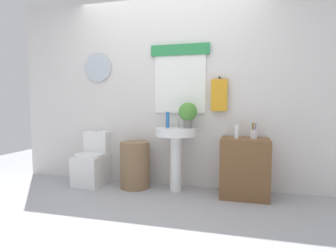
{
  "coord_description": "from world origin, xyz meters",
  "views": [
    {
      "loc": [
        0.94,
        -2.48,
        1.1
      ],
      "look_at": [
        0.08,
        0.8,
        0.83
      ],
      "focal_mm": 29.47,
      "sensor_mm": 36.0,
      "label": 1
    }
  ],
  "objects_px": {
    "soap_bottle": "(168,120)",
    "lotion_bottle": "(237,132)",
    "potted_plant": "(188,113)",
    "pedestal_sink": "(176,144)",
    "toilet": "(93,163)",
    "toothbrush_cup": "(254,134)",
    "laundry_hamper": "(135,165)",
    "wooden_cabinet": "(245,168)"
  },
  "relations": [
    {
      "from": "laundry_hamper",
      "to": "toothbrush_cup",
      "type": "distance_m",
      "value": 1.55
    },
    {
      "from": "toilet",
      "to": "pedestal_sink",
      "type": "xyz_separation_m",
      "value": [
        1.18,
        -0.03,
        0.32
      ]
    },
    {
      "from": "pedestal_sink",
      "to": "lotion_bottle",
      "type": "xyz_separation_m",
      "value": [
        0.74,
        -0.04,
        0.18
      ]
    },
    {
      "from": "laundry_hamper",
      "to": "toothbrush_cup",
      "type": "relative_size",
      "value": 3.27
    },
    {
      "from": "soap_bottle",
      "to": "lotion_bottle",
      "type": "xyz_separation_m",
      "value": [
        0.86,
        -0.09,
        -0.12
      ]
    },
    {
      "from": "potted_plant",
      "to": "pedestal_sink",
      "type": "bearing_deg",
      "value": -156.8
    },
    {
      "from": "toilet",
      "to": "laundry_hamper",
      "type": "bearing_deg",
      "value": -2.87
    },
    {
      "from": "lotion_bottle",
      "to": "laundry_hamper",
      "type": "bearing_deg",
      "value": 178.22
    },
    {
      "from": "pedestal_sink",
      "to": "soap_bottle",
      "type": "xyz_separation_m",
      "value": [
        -0.12,
        0.05,
        0.3
      ]
    },
    {
      "from": "toothbrush_cup",
      "to": "soap_bottle",
      "type": "bearing_deg",
      "value": 178.36
    },
    {
      "from": "soap_bottle",
      "to": "potted_plant",
      "type": "xyz_separation_m",
      "value": [
        0.26,
        0.01,
        0.09
      ]
    },
    {
      "from": "lotion_bottle",
      "to": "toothbrush_cup",
      "type": "bearing_deg",
      "value": 17.14
    },
    {
      "from": "lotion_bottle",
      "to": "toothbrush_cup",
      "type": "relative_size",
      "value": 0.88
    },
    {
      "from": "soap_bottle",
      "to": "toothbrush_cup",
      "type": "bearing_deg",
      "value": -1.64
    },
    {
      "from": "toilet",
      "to": "potted_plant",
      "type": "xyz_separation_m",
      "value": [
        1.32,
        0.03,
        0.71
      ]
    },
    {
      "from": "toilet",
      "to": "wooden_cabinet",
      "type": "bearing_deg",
      "value": -0.9
    },
    {
      "from": "laundry_hamper",
      "to": "toothbrush_cup",
      "type": "bearing_deg",
      "value": 0.77
    },
    {
      "from": "laundry_hamper",
      "to": "pedestal_sink",
      "type": "bearing_deg",
      "value": 0.0
    },
    {
      "from": "laundry_hamper",
      "to": "soap_bottle",
      "type": "relative_size",
      "value": 3.04
    },
    {
      "from": "toilet",
      "to": "potted_plant",
      "type": "relative_size",
      "value": 2.31
    },
    {
      "from": "toilet",
      "to": "toothbrush_cup",
      "type": "bearing_deg",
      "value": -0.32
    },
    {
      "from": "laundry_hamper",
      "to": "soap_bottle",
      "type": "height_order",
      "value": "soap_bottle"
    },
    {
      "from": "laundry_hamper",
      "to": "lotion_bottle",
      "type": "distance_m",
      "value": 1.37
    },
    {
      "from": "pedestal_sink",
      "to": "soap_bottle",
      "type": "relative_size",
      "value": 4.01
    },
    {
      "from": "soap_bottle",
      "to": "toilet",
      "type": "bearing_deg",
      "value": -179.01
    },
    {
      "from": "wooden_cabinet",
      "to": "toothbrush_cup",
      "type": "bearing_deg",
      "value": 11.61
    },
    {
      "from": "soap_bottle",
      "to": "lotion_bottle",
      "type": "relative_size",
      "value": 1.22
    },
    {
      "from": "soap_bottle",
      "to": "lotion_bottle",
      "type": "height_order",
      "value": "soap_bottle"
    },
    {
      "from": "potted_plant",
      "to": "lotion_bottle",
      "type": "distance_m",
      "value": 0.64
    },
    {
      "from": "soap_bottle",
      "to": "toothbrush_cup",
      "type": "xyz_separation_m",
      "value": [
        1.05,
        -0.03,
        -0.15
      ]
    },
    {
      "from": "potted_plant",
      "to": "lotion_bottle",
      "type": "height_order",
      "value": "potted_plant"
    },
    {
      "from": "laundry_hamper",
      "to": "potted_plant",
      "type": "relative_size",
      "value": 1.91
    },
    {
      "from": "lotion_bottle",
      "to": "toothbrush_cup",
      "type": "distance_m",
      "value": 0.21
    },
    {
      "from": "toilet",
      "to": "lotion_bottle",
      "type": "bearing_deg",
      "value": -2.14
    },
    {
      "from": "laundry_hamper",
      "to": "lotion_bottle",
      "type": "bearing_deg",
      "value": -1.78
    },
    {
      "from": "soap_bottle",
      "to": "lotion_bottle",
      "type": "distance_m",
      "value": 0.87
    },
    {
      "from": "soap_bottle",
      "to": "potted_plant",
      "type": "distance_m",
      "value": 0.27
    },
    {
      "from": "wooden_cabinet",
      "to": "toothbrush_cup",
      "type": "distance_m",
      "value": 0.41
    },
    {
      "from": "pedestal_sink",
      "to": "soap_bottle",
      "type": "bearing_deg",
      "value": 157.38
    },
    {
      "from": "wooden_cabinet",
      "to": "soap_bottle",
      "type": "relative_size",
      "value": 3.48
    },
    {
      "from": "potted_plant",
      "to": "lotion_bottle",
      "type": "relative_size",
      "value": 1.95
    },
    {
      "from": "pedestal_sink",
      "to": "soap_bottle",
      "type": "height_order",
      "value": "soap_bottle"
    }
  ]
}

